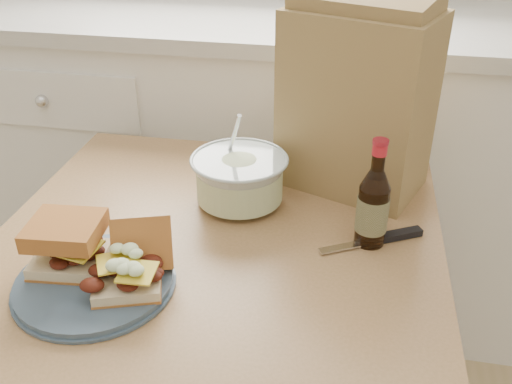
% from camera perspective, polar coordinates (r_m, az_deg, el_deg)
% --- Properties ---
extents(cabinet_run, '(2.50, 0.64, 0.94)m').
position_cam_1_polar(cabinet_run, '(1.89, -1.11, 3.51)').
color(cabinet_run, white).
rests_on(cabinet_run, ground).
extents(dining_table, '(0.86, 0.86, 0.70)m').
position_cam_1_polar(dining_table, '(1.14, -3.93, -9.11)').
color(dining_table, '#AE7F52').
rests_on(dining_table, ground).
extents(plate, '(0.26, 0.26, 0.02)m').
position_cam_1_polar(plate, '(1.00, -15.83, -8.69)').
color(plate, '#405468').
rests_on(plate, dining_table).
extents(sandwich_left, '(0.13, 0.12, 0.09)m').
position_cam_1_polar(sandwich_left, '(1.01, -18.31, -4.91)').
color(sandwich_left, beige).
rests_on(sandwich_left, plate).
extents(sandwich_right, '(0.13, 0.17, 0.09)m').
position_cam_1_polar(sandwich_right, '(0.96, -12.31, -7.07)').
color(sandwich_right, beige).
rests_on(sandwich_right, plate).
extents(coleslaw_bowl, '(0.20, 0.20, 0.20)m').
position_cam_1_polar(coleslaw_bowl, '(1.16, -1.65, 1.13)').
color(coleslaw_bowl, '#B1BFBA').
rests_on(coleslaw_bowl, dining_table).
extents(beer_bottle, '(0.06, 0.06, 0.21)m').
position_cam_1_polar(beer_bottle, '(1.05, 11.62, -1.37)').
color(beer_bottle, black).
rests_on(beer_bottle, dining_table).
extents(knife, '(0.19, 0.12, 0.01)m').
position_cam_1_polar(knife, '(1.10, 13.11, -4.42)').
color(knife, silver).
rests_on(knife, dining_table).
extents(paper_bag, '(0.33, 0.28, 0.37)m').
position_cam_1_polar(paper_bag, '(1.20, 10.05, 8.80)').
color(paper_bag, '#9B7C4B').
rests_on(paper_bag, dining_table).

